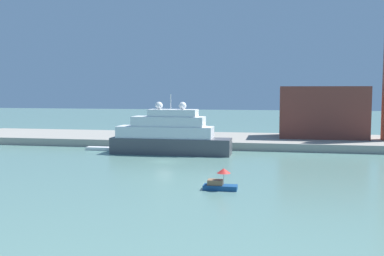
# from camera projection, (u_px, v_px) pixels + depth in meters

# --- Properties ---
(ground) EXTENTS (400.00, 400.00, 0.00)m
(ground) POSITION_uv_depth(u_px,v_px,m) (164.00, 162.00, 73.82)
(ground) COLOR slate
(quay_dock) EXTENTS (110.00, 21.64, 1.58)m
(quay_dock) POSITION_uv_depth(u_px,v_px,m) (194.00, 140.00, 99.99)
(quay_dock) COLOR gray
(quay_dock) RESTS_ON ground
(large_yacht) EXTENTS (22.43, 4.95, 11.12)m
(large_yacht) POSITION_uv_depth(u_px,v_px,m) (169.00, 136.00, 82.92)
(large_yacht) COLOR #4C4C51
(large_yacht) RESTS_ON ground
(small_motorboat) EXTENTS (4.04, 1.65, 2.61)m
(small_motorboat) POSITION_uv_depth(u_px,v_px,m) (220.00, 182.00, 53.07)
(small_motorboat) COLOR navy
(small_motorboat) RESTS_ON ground
(work_barge) EXTENTS (6.49, 1.82, 0.62)m
(work_barge) POSITION_uv_depth(u_px,v_px,m) (103.00, 149.00, 88.35)
(work_barge) COLOR silver
(work_barge) RESTS_ON ground
(harbor_building) EXTENTS (18.26, 10.42, 11.11)m
(harbor_building) POSITION_uv_depth(u_px,v_px,m) (322.00, 112.00, 96.96)
(harbor_building) COLOR brown
(harbor_building) RESTS_ON quay_dock
(parked_car) EXTENTS (4.02, 1.82, 1.29)m
(parked_car) POSITION_uv_depth(u_px,v_px,m) (142.00, 134.00, 99.71)
(parked_car) COLOR silver
(parked_car) RESTS_ON quay_dock
(person_figure) EXTENTS (0.36, 0.36, 1.63)m
(person_figure) POSITION_uv_depth(u_px,v_px,m) (161.00, 136.00, 93.15)
(person_figure) COLOR #4C4C4C
(person_figure) RESTS_ON quay_dock
(mooring_bollard) EXTENTS (0.42, 0.42, 0.60)m
(mooring_bollard) POSITION_uv_depth(u_px,v_px,m) (221.00, 140.00, 88.77)
(mooring_bollard) COLOR black
(mooring_bollard) RESTS_ON quay_dock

